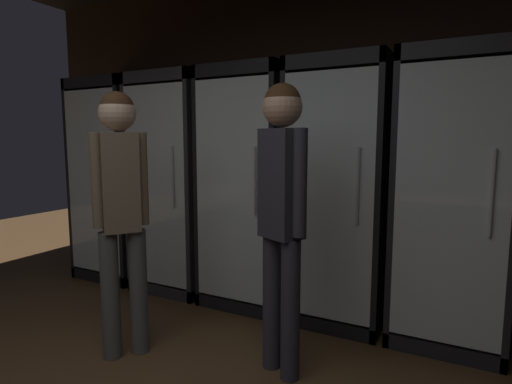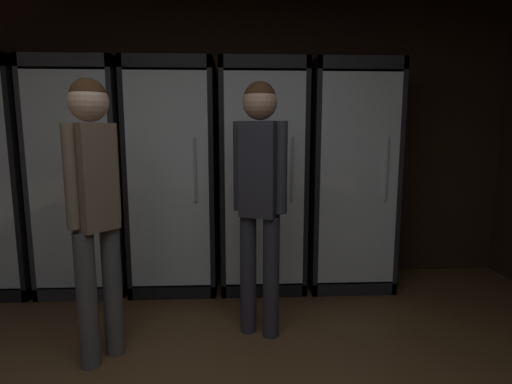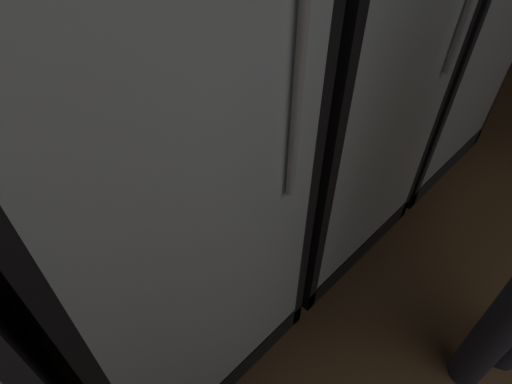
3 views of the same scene
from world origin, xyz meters
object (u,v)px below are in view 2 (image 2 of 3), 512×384
cooler_right (262,179)px  cooler_center (175,179)px  cooler_far_right (347,178)px  shopper_far (94,195)px  cooler_left (86,181)px  shopper_near (260,182)px

cooler_right → cooler_center: bearing=179.9°
cooler_center → cooler_right: (0.76, -0.00, 0.00)m
cooler_far_right → shopper_far: size_ratio=1.17×
cooler_left → cooler_right: 1.52m
cooler_center → shopper_near: (0.68, -0.92, 0.09)m
cooler_center → shopper_near: size_ratio=1.16×
shopper_far → cooler_left: bearing=112.1°
cooler_left → cooler_far_right: (2.27, 0.00, 0.01)m
cooler_center → shopper_near: 1.15m
cooler_left → cooler_far_right: same height
shopper_near → shopper_far: 1.00m
cooler_far_right → cooler_left: bearing=-180.0°
cooler_right → shopper_far: bearing=-130.9°
cooler_left → cooler_far_right: 2.27m
cooler_right → cooler_far_right: 0.76m
shopper_far → shopper_near: bearing=15.7°
cooler_left → cooler_center: (0.76, 0.00, 0.01)m
cooler_left → shopper_near: bearing=-32.6°
cooler_center → shopper_far: bearing=-102.9°
cooler_center → cooler_left: bearing=-179.9°
cooler_left → shopper_far: 1.29m
cooler_right → shopper_near: cooler_right is taller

